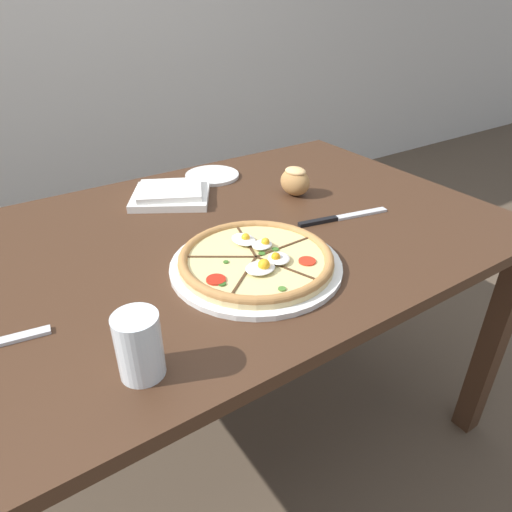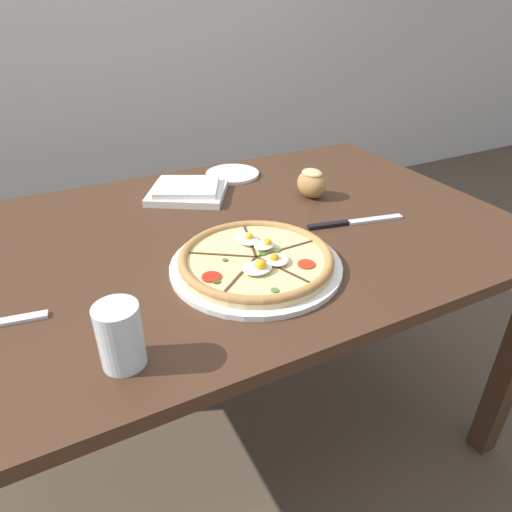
{
  "view_description": "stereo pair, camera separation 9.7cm",
  "coord_description": "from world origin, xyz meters",
  "views": [
    {
      "loc": [
        -0.45,
        -0.88,
        1.26
      ],
      "look_at": [
        0.01,
        -0.18,
        0.76
      ],
      "focal_mm": 32.0,
      "sensor_mm": 36.0,
      "label": 1
    },
    {
      "loc": [
        -0.37,
        -0.92,
        1.26
      ],
      "look_at": [
        0.01,
        -0.18,
        0.76
      ],
      "focal_mm": 32.0,
      "sensor_mm": 36.0,
      "label": 2
    }
  ],
  "objects": [
    {
      "name": "pizza",
      "position": [
        0.01,
        -0.18,
        0.75
      ],
      "size": [
        0.37,
        0.37,
        0.05
      ],
      "color": "white",
      "rests_on": "dining_table"
    },
    {
      "name": "ground_plane",
      "position": [
        0.0,
        0.0,
        0.0
      ],
      "size": [
        12.0,
        12.0,
        0.0
      ],
      "primitive_type": "plane",
      "color": "brown"
    },
    {
      "name": "napkin_folded",
      "position": [
        0.01,
        0.25,
        0.75
      ],
      "size": [
        0.27,
        0.26,
        0.04
      ],
      "rotation": [
        0.0,
        0.0,
        -0.55
      ],
      "color": "silver",
      "rests_on": "dining_table"
    },
    {
      "name": "water_glass",
      "position": [
        -0.31,
        -0.34,
        0.78
      ],
      "size": [
        0.07,
        0.07,
        0.11
      ],
      "color": "white",
      "rests_on": "dining_table"
    },
    {
      "name": "dining_table",
      "position": [
        0.0,
        0.0,
        0.65
      ],
      "size": [
        1.48,
        0.93,
        0.73
      ],
      "color": "#422819",
      "rests_on": "ground_plane"
    },
    {
      "name": "knife_spare",
      "position": [
        0.33,
        -0.11,
        0.74
      ],
      "size": [
        0.26,
        0.07,
        0.01
      ],
      "rotation": [
        0.0,
        0.0,
        -0.2
      ],
      "color": "silver",
      "rests_on": "dining_table"
    },
    {
      "name": "side_saucer",
      "position": [
        0.19,
        0.34,
        0.74
      ],
      "size": [
        0.17,
        0.17,
        0.01
      ],
      "color": "white",
      "rests_on": "dining_table"
    },
    {
      "name": "bread_piece_near",
      "position": [
        0.32,
        0.09,
        0.78
      ],
      "size": [
        0.09,
        0.11,
        0.08
      ],
      "rotation": [
        0.0,
        0.0,
        1.8
      ],
      "color": "#B27F47",
      "rests_on": "dining_table"
    }
  ]
}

